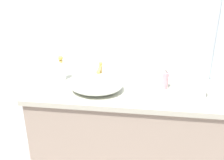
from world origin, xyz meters
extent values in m
cube|color=silver|center=(0.00, 0.73, 1.30)|extent=(6.00, 0.06, 2.60)
cube|color=gray|center=(0.06, 0.41, 0.41)|extent=(1.45, 0.53, 0.81)
cube|color=#B0AF9B|center=(0.06, 0.41, 0.83)|extent=(1.49, 0.57, 0.04)
ellipsoid|color=white|center=(-0.17, 0.36, 0.90)|extent=(0.40, 0.34, 0.11)
cylinder|color=gold|center=(-0.17, 0.56, 0.91)|extent=(0.03, 0.03, 0.12)
cylinder|color=gold|center=(-0.17, 0.50, 0.96)|extent=(0.02, 0.12, 0.02)
sphere|color=gold|center=(-0.17, 0.58, 0.98)|extent=(0.03, 0.03, 0.03)
cylinder|color=pink|center=(0.34, 0.47, 0.91)|extent=(0.05, 0.05, 0.13)
cylinder|color=silver|center=(0.34, 0.47, 0.99)|extent=(0.02, 0.02, 0.02)
sphere|color=silver|center=(0.34, 0.47, 1.01)|extent=(0.03, 0.03, 0.03)
cylinder|color=silver|center=(0.34, 0.45, 1.01)|extent=(0.01, 0.02, 0.01)
cylinder|color=white|center=(-0.49, 0.53, 0.92)|extent=(0.06, 0.06, 0.15)
cylinder|color=gold|center=(-0.49, 0.53, 1.01)|extent=(0.03, 0.03, 0.02)
sphere|color=gold|center=(-0.49, 0.53, 1.03)|extent=(0.04, 0.04, 0.04)
cylinder|color=gold|center=(-0.49, 0.52, 1.03)|extent=(0.02, 0.02, 0.02)
cube|color=silver|center=(0.56, 0.39, 0.91)|extent=(0.11, 0.11, 0.12)
cone|color=white|center=(0.56, 0.39, 0.99)|extent=(0.06, 0.06, 0.05)
camera|label=1|loc=(0.18, -1.37, 1.71)|focal=41.85mm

